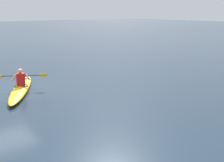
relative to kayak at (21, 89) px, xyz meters
name	(u,v)px	position (x,y,z in m)	size (l,w,h in m)	color
ground_plane	(3,91)	(0.60, -0.70, -0.13)	(160.00, 160.00, 0.00)	#1E2D3D
kayak	(21,89)	(0.00, 0.00, 0.00)	(3.08, 4.66, 0.26)	#EAB214
kayaker	(21,78)	(-0.07, -0.11, 0.46)	(2.09, 1.24, 0.78)	red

